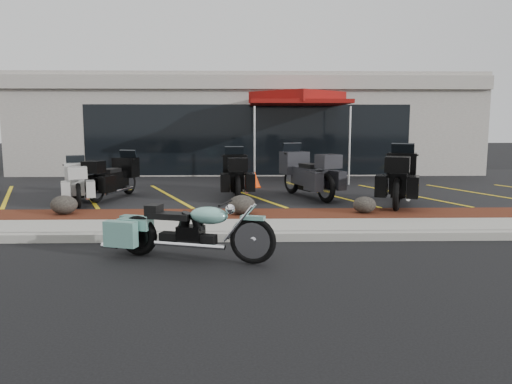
{
  "coord_description": "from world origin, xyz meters",
  "views": [
    {
      "loc": [
        -0.16,
        -8.0,
        2.14
      ],
      "look_at": [
        0.07,
        1.2,
        0.85
      ],
      "focal_mm": 35.0,
      "sensor_mm": 36.0,
      "label": 1
    }
  ],
  "objects_px": {
    "popup_canopy": "(298,100)",
    "touring_white": "(76,177)",
    "hero_cruiser": "(253,233)",
    "traffic_cone": "(255,179)"
  },
  "relations": [
    {
      "from": "popup_canopy",
      "to": "hero_cruiser",
      "type": "bearing_deg",
      "value": -105.85
    },
    {
      "from": "touring_white",
      "to": "popup_canopy",
      "type": "distance_m",
      "value": 7.98
    },
    {
      "from": "touring_white",
      "to": "traffic_cone",
      "type": "xyz_separation_m",
      "value": [
        4.69,
        2.37,
        -0.33
      ]
    },
    {
      "from": "hero_cruiser",
      "to": "touring_white",
      "type": "relative_size",
      "value": 1.38
    },
    {
      "from": "popup_canopy",
      "to": "touring_white",
      "type": "bearing_deg",
      "value": -150.17
    },
    {
      "from": "hero_cruiser",
      "to": "traffic_cone",
      "type": "distance_m",
      "value": 7.99
    },
    {
      "from": "hero_cruiser",
      "to": "traffic_cone",
      "type": "bearing_deg",
      "value": 105.98
    },
    {
      "from": "touring_white",
      "to": "popup_canopy",
      "type": "relative_size",
      "value": 0.55
    },
    {
      "from": "traffic_cone",
      "to": "touring_white",
      "type": "bearing_deg",
      "value": -153.16
    },
    {
      "from": "hero_cruiser",
      "to": "touring_white",
      "type": "xyz_separation_m",
      "value": [
        -4.48,
        5.61,
        0.25
      ]
    }
  ]
}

